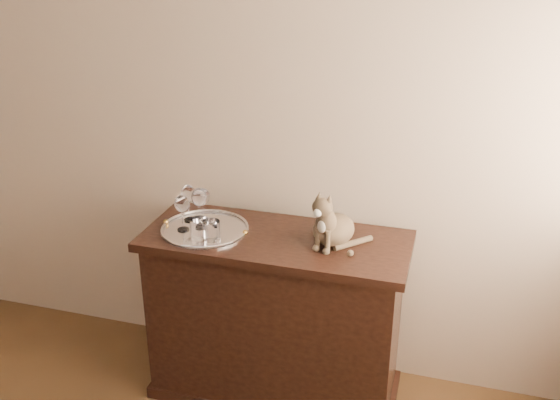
% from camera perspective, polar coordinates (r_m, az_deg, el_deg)
% --- Properties ---
extents(wall_back, '(4.00, 0.10, 2.70)m').
position_cam_1_polar(wall_back, '(3.10, -9.55, 8.88)').
color(wall_back, '#BEA98F').
rests_on(wall_back, ground).
extents(sideboard, '(1.20, 0.50, 0.85)m').
position_cam_1_polar(sideboard, '(3.00, -0.39, -10.67)').
color(sideboard, black).
rests_on(sideboard, ground).
extents(tray, '(0.40, 0.40, 0.01)m').
position_cam_1_polar(tray, '(2.87, -6.87, -2.73)').
color(tray, silver).
rests_on(tray, sideboard).
extents(wine_glass_a, '(0.07, 0.07, 0.18)m').
position_cam_1_polar(wine_glass_a, '(2.93, -8.34, -0.26)').
color(wine_glass_a, silver).
rests_on(wine_glass_a, tray).
extents(wine_glass_b, '(0.06, 0.06, 0.17)m').
position_cam_1_polar(wine_glass_b, '(2.90, -7.03, -0.50)').
color(wine_glass_b, white).
rests_on(wine_glass_b, tray).
extents(wine_glass_c, '(0.06, 0.06, 0.17)m').
position_cam_1_polar(wine_glass_c, '(2.84, -8.93, -1.15)').
color(wine_glass_c, white).
rests_on(wine_glass_c, tray).
extents(wine_glass_d, '(0.07, 0.07, 0.18)m').
position_cam_1_polar(wine_glass_d, '(2.87, -7.38, -0.61)').
color(wine_glass_d, silver).
rests_on(wine_glass_d, tray).
extents(tumbler_a, '(0.08, 0.08, 0.09)m').
position_cam_1_polar(tumbler_a, '(2.75, -6.30, -2.78)').
color(tumbler_a, white).
rests_on(tumbler_a, tray).
extents(tumbler_b, '(0.08, 0.08, 0.09)m').
position_cam_1_polar(tumbler_b, '(2.76, -7.35, -2.63)').
color(tumbler_b, silver).
rests_on(tumbler_b, tray).
extents(cat, '(0.33, 0.32, 0.27)m').
position_cam_1_polar(cat, '(2.69, 4.98, -1.41)').
color(cat, '#4C3D2D').
rests_on(cat, sideboard).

